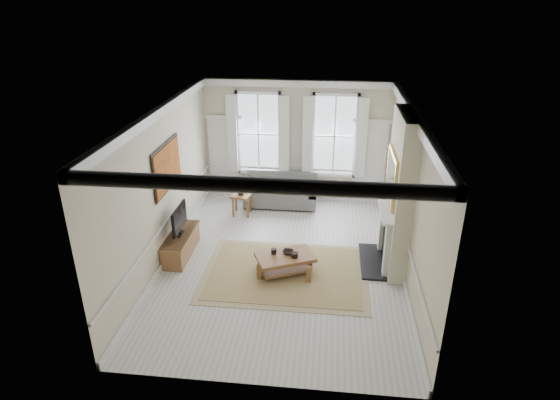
# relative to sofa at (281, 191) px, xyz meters

# --- Properties ---
(floor) EXTENTS (7.20, 7.20, 0.00)m
(floor) POSITION_rel_sofa_xyz_m (0.37, -3.11, -0.37)
(floor) COLOR #B7B5AD
(floor) RESTS_ON ground
(ceiling) EXTENTS (7.20, 7.20, 0.00)m
(ceiling) POSITION_rel_sofa_xyz_m (0.37, -3.11, 3.03)
(ceiling) COLOR white
(ceiling) RESTS_ON back_wall
(back_wall) EXTENTS (5.20, 0.00, 5.20)m
(back_wall) POSITION_rel_sofa_xyz_m (0.37, 0.49, 1.33)
(back_wall) COLOR beige
(back_wall) RESTS_ON floor
(left_wall) EXTENTS (0.00, 7.20, 7.20)m
(left_wall) POSITION_rel_sofa_xyz_m (-2.23, -3.11, 1.33)
(left_wall) COLOR beige
(left_wall) RESTS_ON floor
(right_wall) EXTENTS (0.00, 7.20, 7.20)m
(right_wall) POSITION_rel_sofa_xyz_m (2.97, -3.11, 1.33)
(right_wall) COLOR beige
(right_wall) RESTS_ON floor
(window_left) EXTENTS (1.26, 0.20, 2.20)m
(window_left) POSITION_rel_sofa_xyz_m (-0.68, 0.44, 1.53)
(window_left) COLOR #B2BCC6
(window_left) RESTS_ON back_wall
(window_right) EXTENTS (1.26, 0.20, 2.20)m
(window_right) POSITION_rel_sofa_xyz_m (1.42, 0.44, 1.53)
(window_right) COLOR #B2BCC6
(window_right) RESTS_ON back_wall
(door_left) EXTENTS (0.90, 0.08, 2.30)m
(door_left) POSITION_rel_sofa_xyz_m (-1.68, 0.45, 0.78)
(door_left) COLOR silver
(door_left) RESTS_ON floor
(door_right) EXTENTS (0.90, 0.08, 2.30)m
(door_right) POSITION_rel_sofa_xyz_m (2.42, 0.45, 0.78)
(door_right) COLOR silver
(door_right) RESTS_ON floor
(painting) EXTENTS (0.05, 1.66, 1.06)m
(painting) POSITION_rel_sofa_xyz_m (-2.19, -2.81, 1.68)
(painting) COLOR #BB6E20
(painting) RESTS_ON left_wall
(chimney_breast) EXTENTS (0.35, 1.70, 3.38)m
(chimney_breast) POSITION_rel_sofa_xyz_m (2.79, -2.91, 1.33)
(chimney_breast) COLOR beige
(chimney_breast) RESTS_ON floor
(hearth) EXTENTS (0.55, 1.50, 0.05)m
(hearth) POSITION_rel_sofa_xyz_m (2.37, -2.91, -0.35)
(hearth) COLOR black
(hearth) RESTS_ON floor
(fireplace) EXTENTS (0.21, 1.45, 1.33)m
(fireplace) POSITION_rel_sofa_xyz_m (2.57, -2.91, 0.36)
(fireplace) COLOR silver
(fireplace) RESTS_ON floor
(mirror) EXTENTS (0.06, 1.26, 1.06)m
(mirror) POSITION_rel_sofa_xyz_m (2.58, -2.91, 1.68)
(mirror) COLOR gold
(mirror) RESTS_ON chimney_breast
(sofa) EXTENTS (2.00, 0.97, 0.89)m
(sofa) POSITION_rel_sofa_xyz_m (0.00, 0.00, 0.00)
(sofa) COLOR #565553
(sofa) RESTS_ON floor
(side_table) EXTENTS (0.56, 0.56, 0.58)m
(side_table) POSITION_rel_sofa_xyz_m (-0.98, -0.80, 0.10)
(side_table) COLOR brown
(side_table) RESTS_ON floor
(rug) EXTENTS (3.50, 2.60, 0.02)m
(rug) POSITION_rel_sofa_xyz_m (0.47, -3.57, -0.36)
(rug) COLOR #A18A53
(rug) RESTS_ON floor
(coffee_table) EXTENTS (1.38, 1.13, 0.45)m
(coffee_table) POSITION_rel_sofa_xyz_m (0.47, -3.57, -0.00)
(coffee_table) COLOR brown
(coffee_table) RESTS_ON rug
(ceramic_pot_a) EXTENTS (0.12, 0.12, 0.12)m
(ceramic_pot_a) POSITION_rel_sofa_xyz_m (0.22, -3.52, 0.13)
(ceramic_pot_a) COLOR black
(ceramic_pot_a) RESTS_ON coffee_table
(ceramic_pot_b) EXTENTS (0.15, 0.15, 0.10)m
(ceramic_pot_b) POSITION_rel_sofa_xyz_m (0.67, -3.62, 0.13)
(ceramic_pot_b) COLOR black
(ceramic_pot_b) RESTS_ON coffee_table
(bowl) EXTENTS (0.26, 0.26, 0.06)m
(bowl) POSITION_rel_sofa_xyz_m (0.52, -3.47, 0.11)
(bowl) COLOR black
(bowl) RESTS_ON coffee_table
(tv_stand) EXTENTS (0.47, 1.47, 0.52)m
(tv_stand) POSITION_rel_sofa_xyz_m (-1.97, -3.05, -0.11)
(tv_stand) COLOR brown
(tv_stand) RESTS_ON floor
(tv) EXTENTS (0.08, 0.90, 0.68)m
(tv) POSITION_rel_sofa_xyz_m (-1.95, -3.05, 0.55)
(tv) COLOR black
(tv) RESTS_ON tv_stand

